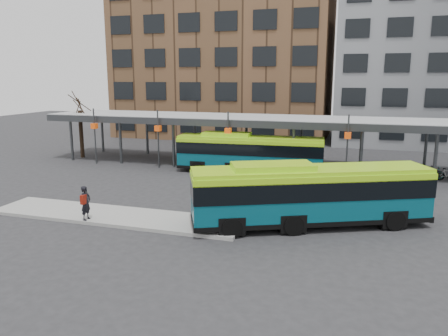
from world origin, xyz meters
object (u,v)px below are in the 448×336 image
tree (81,132)px  bus_front (309,193)px  bus_rear (249,152)px  pedestrian (86,203)px

tree → bus_front: (22.56, -13.27, -0.72)m
tree → bus_rear: tree is taller
bus_rear → pedestrian: bearing=-113.2°
bus_rear → tree: bearing=170.0°
bus_front → tree: bearing=124.8°
bus_front → pedestrian: bus_front is taller
tree → pedestrian: size_ratio=3.13×
tree → pedestrian: (11.53, -16.21, -1.35)m
tree → bus_rear: 16.73m
bus_front → pedestrian: 11.43m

